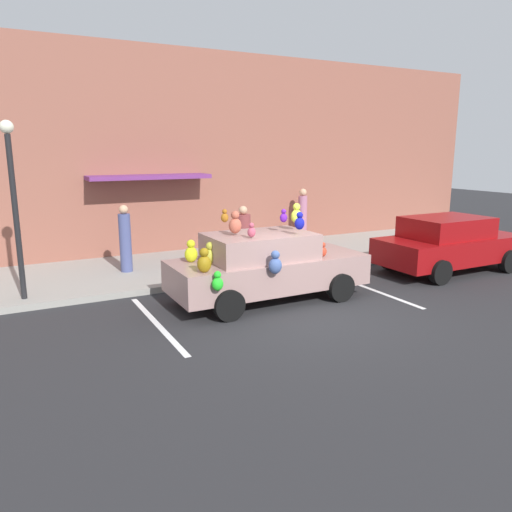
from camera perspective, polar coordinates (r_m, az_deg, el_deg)
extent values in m
plane|color=#262628|center=(10.22, 6.35, -6.90)|extent=(60.00, 60.00, 0.00)
cube|color=gray|center=(14.44, -4.78, -0.83)|extent=(24.00, 4.00, 0.15)
cube|color=brown|center=(16.07, -8.04, 11.66)|extent=(24.00, 0.30, 6.40)
cube|color=#6B2D72|center=(15.14, -12.37, 9.01)|extent=(3.60, 1.10, 0.12)
cube|color=silver|center=(12.38, 13.01, -3.69)|extent=(0.12, 3.60, 0.01)
cube|color=silver|center=(9.89, -11.50, -7.71)|extent=(0.12, 3.60, 0.01)
cube|color=gray|center=(11.03, 1.45, -1.89)|extent=(4.44, 1.72, 0.68)
cube|color=gray|center=(10.79, 0.44, 1.17)|extent=(2.31, 1.51, 0.56)
cylinder|color=black|center=(12.51, 5.04, -1.75)|extent=(0.64, 0.22, 0.64)
cylinder|color=black|center=(11.15, 9.82, -3.63)|extent=(0.64, 0.22, 0.64)
cylinder|color=black|center=(11.30, -6.82, -3.32)|extent=(0.64, 0.22, 0.64)
cylinder|color=black|center=(9.78, -3.18, -5.74)|extent=(0.64, 0.22, 0.64)
ellipsoid|color=#D2E73C|center=(11.18, 4.73, 4.63)|extent=(0.26, 0.22, 0.31)
sphere|color=#D2E73C|center=(11.15, 4.75, 5.73)|extent=(0.17, 0.17, 0.17)
ellipsoid|color=olive|center=(11.98, 4.75, 1.71)|extent=(0.29, 0.23, 0.34)
sphere|color=olive|center=(11.94, 4.77, 2.80)|extent=(0.18, 0.18, 0.18)
ellipsoid|color=#AB4358|center=(10.14, -0.53, 2.79)|extent=(0.18, 0.14, 0.21)
sphere|color=#AB4358|center=(10.12, -0.53, 3.59)|extent=(0.11, 0.11, 0.11)
ellipsoid|color=#8DF13A|center=(11.35, 5.28, 0.93)|extent=(0.23, 0.19, 0.27)
sphere|color=#8DF13A|center=(11.32, 5.30, 1.86)|extent=(0.15, 0.15, 0.15)
ellipsoid|color=#9C5B17|center=(10.89, -3.67, 4.47)|extent=(0.17, 0.14, 0.20)
sphere|color=#9C5B17|center=(10.87, -3.68, 5.20)|extent=(0.11, 0.11, 0.11)
ellipsoid|color=#2FD44B|center=(10.95, -6.17, 0.26)|extent=(0.16, 0.13, 0.18)
sphere|color=#2FD44B|center=(10.92, -6.19, 0.91)|extent=(0.10, 0.10, 0.10)
ellipsoid|color=#5B1A9F|center=(10.90, 3.23, 4.47)|extent=(0.17, 0.14, 0.20)
sphere|color=#5B1A9F|center=(10.88, 3.24, 5.20)|extent=(0.11, 0.11, 0.11)
ellipsoid|color=#F15D50|center=(12.00, 5.80, 1.39)|extent=(0.18, 0.14, 0.21)
sphere|color=#F15D50|center=(11.97, 5.82, 2.06)|extent=(0.11, 0.11, 0.11)
ellipsoid|color=#B93923|center=(11.12, 7.78, 0.51)|extent=(0.19, 0.15, 0.22)
sphere|color=#B93923|center=(11.09, 7.80, 1.29)|extent=(0.12, 0.12, 0.12)
ellipsoid|color=#AA513D|center=(10.46, -2.44, 3.54)|extent=(0.28, 0.23, 0.33)
sphere|color=#AA513D|center=(10.43, -2.46, 4.79)|extent=(0.18, 0.18, 0.18)
ellipsoid|color=gold|center=(10.34, -5.35, -0.04)|extent=(0.27, 0.22, 0.32)
sphere|color=gold|center=(10.30, -5.38, 1.16)|extent=(0.17, 0.17, 0.17)
ellipsoid|color=green|center=(9.45, -4.49, -3.27)|extent=(0.23, 0.19, 0.27)
sphere|color=green|center=(9.40, -4.51, -2.19)|extent=(0.14, 0.14, 0.14)
ellipsoid|color=#405894|center=(9.93, 2.26, -1.15)|extent=(0.28, 0.23, 0.33)
sphere|color=#405894|center=(9.87, 2.27, 0.14)|extent=(0.18, 0.18, 0.18)
ellipsoid|color=#C8D01C|center=(10.55, -7.56, 0.18)|extent=(0.28, 0.23, 0.33)
sphere|color=#C8D01C|center=(10.50, -7.60, 1.40)|extent=(0.18, 0.18, 0.18)
ellipsoid|color=#8F6E10|center=(9.63, -6.04, -0.94)|extent=(0.29, 0.23, 0.34)
sphere|color=#8F6E10|center=(9.58, -6.07, 0.41)|extent=(0.18, 0.18, 0.18)
ellipsoid|color=#14179D|center=(10.53, 5.09, 3.79)|extent=(0.22, 0.18, 0.26)
sphere|color=#14179D|center=(10.50, 5.11, 4.77)|extent=(0.14, 0.14, 0.14)
cube|color=maroon|center=(14.66, 21.66, 0.80)|extent=(4.28, 1.78, 0.68)
cube|color=maroon|center=(14.40, 21.29, 3.15)|extent=(2.22, 1.57, 0.56)
cylinder|color=black|center=(16.28, 22.27, 0.66)|extent=(0.64, 0.22, 0.64)
cylinder|color=black|center=(15.23, 27.36, -0.56)|extent=(0.64, 0.22, 0.64)
cylinder|color=black|center=(14.38, 15.41, -0.30)|extent=(0.64, 0.22, 0.64)
cylinder|color=black|center=(13.18, 20.68, -1.79)|extent=(0.64, 0.22, 0.64)
ellipsoid|color=pink|center=(13.22, -1.41, -0.59)|extent=(0.39, 0.33, 0.49)
sphere|color=pink|center=(13.15, -1.42, 0.90)|extent=(0.28, 0.28, 0.28)
sphere|color=pink|center=(13.09, -1.80, 1.28)|extent=(0.12, 0.12, 0.12)
sphere|color=pink|center=(13.17, -1.04, 1.35)|extent=(0.12, 0.12, 0.12)
cylinder|color=black|center=(11.56, -26.15, 3.88)|extent=(0.12, 0.12, 3.51)
sphere|color=#EAEACC|center=(11.48, -27.06, 13.25)|extent=(0.28, 0.28, 0.28)
cylinder|color=brown|center=(13.03, -1.50, 1.53)|extent=(0.39, 0.39, 1.52)
sphere|color=tan|center=(12.89, -1.52, 5.35)|extent=(0.23, 0.23, 0.23)
cylinder|color=#A86784|center=(17.29, 5.43, 4.32)|extent=(0.31, 0.31, 1.62)
sphere|color=tan|center=(17.19, 5.49, 7.40)|extent=(0.25, 0.25, 0.25)
cylinder|color=#454E81|center=(13.42, -14.97, 1.48)|extent=(0.31, 0.31, 1.55)
sphere|color=tan|center=(13.29, -15.18, 5.25)|extent=(0.24, 0.24, 0.24)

